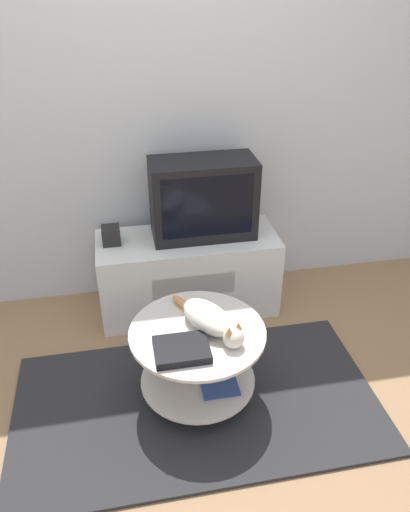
{
  "coord_description": "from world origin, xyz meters",
  "views": [
    {
      "loc": [
        -0.31,
        -1.81,
        2.02
      ],
      "look_at": [
        0.14,
        0.49,
        0.61
      ],
      "focal_mm": 35.0,
      "sensor_mm": 36.0,
      "label": 1
    }
  ],
  "objects_px": {
    "dvd_box": "(182,350)",
    "cat": "(210,319)",
    "speaker": "(111,235)",
    "tv": "(203,199)"
  },
  "relations": [
    {
      "from": "tv",
      "to": "dvd_box",
      "type": "distance_m",
      "value": 1.06
    },
    {
      "from": "tv",
      "to": "speaker",
      "type": "xyz_separation_m",
      "value": [
        -0.57,
        -0.01,
        -0.19
      ]
    },
    {
      "from": "tv",
      "to": "speaker",
      "type": "relative_size",
      "value": 5.79
    },
    {
      "from": "speaker",
      "to": "dvd_box",
      "type": "bearing_deg",
      "value": -73.91
    },
    {
      "from": "cat",
      "to": "tv",
      "type": "bearing_deg",
      "value": 142.93
    },
    {
      "from": "dvd_box",
      "to": "speaker",
      "type": "bearing_deg",
      "value": 106.09
    },
    {
      "from": "dvd_box",
      "to": "cat",
      "type": "relative_size",
      "value": 0.54
    },
    {
      "from": "tv",
      "to": "cat",
      "type": "distance_m",
      "value": 0.88
    },
    {
      "from": "speaker",
      "to": "dvd_box",
      "type": "height_order",
      "value": "speaker"
    },
    {
      "from": "tv",
      "to": "dvd_box",
      "type": "relative_size",
      "value": 2.47
    }
  ]
}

